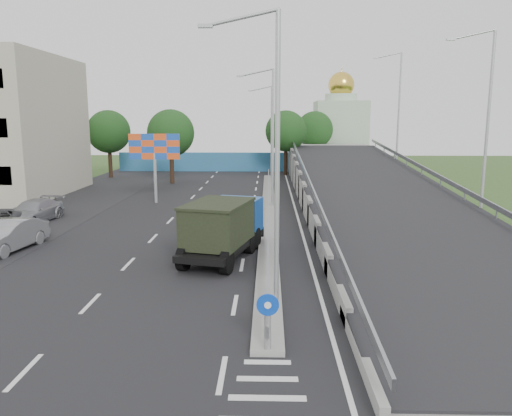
{
  "coord_description": "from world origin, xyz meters",
  "views": [
    {
      "loc": [
        0.01,
        -11.16,
        6.72
      ],
      "look_at": [
        -0.63,
        13.79,
        2.2
      ],
      "focal_mm": 35.0,
      "sensor_mm": 36.0,
      "label": 1
    }
  ],
  "objects_px": {
    "billboard": "(154,151)",
    "dump_truck": "(224,226)",
    "lamp_post_mid": "(270,130)",
    "parked_car_d": "(34,211)",
    "sign_bollard": "(268,321)",
    "lamp_post_near": "(272,145)",
    "church": "(340,128)",
    "parked_car_b": "(8,236)",
    "lamp_post_far": "(270,126)"
  },
  "relations": [
    {
      "from": "dump_truck",
      "to": "parked_car_b",
      "type": "bearing_deg",
      "value": -170.22
    },
    {
      "from": "lamp_post_far",
      "to": "parked_car_b",
      "type": "distance_m",
      "value": 35.74
    },
    {
      "from": "lamp_post_far",
      "to": "dump_truck",
      "type": "distance_m",
      "value": 33.98
    },
    {
      "from": "lamp_post_near",
      "to": "dump_truck",
      "type": "distance_m",
      "value": 7.96
    },
    {
      "from": "lamp_post_near",
      "to": "lamp_post_far",
      "type": "height_order",
      "value": "same"
    },
    {
      "from": "lamp_post_mid",
      "to": "dump_truck",
      "type": "height_order",
      "value": "lamp_post_mid"
    },
    {
      "from": "lamp_post_far",
      "to": "church",
      "type": "height_order",
      "value": "church"
    },
    {
      "from": "lamp_post_far",
      "to": "sign_bollard",
      "type": "bearing_deg",
      "value": -90.14
    },
    {
      "from": "lamp_post_mid",
      "to": "lamp_post_far",
      "type": "bearing_deg",
      "value": 90.0
    },
    {
      "from": "lamp_post_near",
      "to": "parked_car_b",
      "type": "distance_m",
      "value": 16.02
    },
    {
      "from": "church",
      "to": "dump_truck",
      "type": "relative_size",
      "value": 2.01
    },
    {
      "from": "billboard",
      "to": "dump_truck",
      "type": "xyz_separation_m",
      "value": [
        6.85,
        -15.64,
        -2.6
      ]
    },
    {
      "from": "parked_car_d",
      "to": "lamp_post_near",
      "type": "bearing_deg",
      "value": -35.69
    },
    {
      "from": "lamp_post_near",
      "to": "church",
      "type": "xyz_separation_m",
      "value": [
        9.89,
        54.0,
        -0.5
      ]
    },
    {
      "from": "lamp_post_far",
      "to": "parked_car_d",
      "type": "bearing_deg",
      "value": -120.88
    },
    {
      "from": "sign_bollard",
      "to": "lamp_post_near",
      "type": "xyz_separation_m",
      "value": [
        0.11,
        3.83,
        4.77
      ]
    },
    {
      "from": "lamp_post_mid",
      "to": "lamp_post_far",
      "type": "xyz_separation_m",
      "value": [
        0.0,
        20.0,
        0.0
      ]
    },
    {
      "from": "lamp_post_near",
      "to": "lamp_post_mid",
      "type": "relative_size",
      "value": 1.0
    },
    {
      "from": "church",
      "to": "parked_car_d",
      "type": "distance_m",
      "value": 47.3
    },
    {
      "from": "sign_bollard",
      "to": "parked_car_d",
      "type": "relative_size",
      "value": 0.33
    },
    {
      "from": "sign_bollard",
      "to": "parked_car_d",
      "type": "height_order",
      "value": "sign_bollard"
    },
    {
      "from": "billboard",
      "to": "parked_car_d",
      "type": "distance_m",
      "value": 10.53
    },
    {
      "from": "lamp_post_near",
      "to": "parked_car_d",
      "type": "distance_m",
      "value": 21.59
    },
    {
      "from": "dump_truck",
      "to": "sign_bollard",
      "type": "bearing_deg",
      "value": -63.76
    },
    {
      "from": "parked_car_b",
      "to": "parked_car_d",
      "type": "bearing_deg",
      "value": 114.51
    },
    {
      "from": "billboard",
      "to": "parked_car_d",
      "type": "height_order",
      "value": "billboard"
    },
    {
      "from": "parked_car_b",
      "to": "billboard",
      "type": "bearing_deg",
      "value": 82.54
    },
    {
      "from": "lamp_post_far",
      "to": "parked_car_b",
      "type": "xyz_separation_m",
      "value": [
        -13.39,
        -32.76,
        -5.01
      ]
    },
    {
      "from": "lamp_post_near",
      "to": "parked_car_b",
      "type": "xyz_separation_m",
      "value": [
        -13.39,
        7.24,
        -5.01
      ]
    },
    {
      "from": "lamp_post_near",
      "to": "lamp_post_mid",
      "type": "bearing_deg",
      "value": 90.0
    },
    {
      "from": "parked_car_b",
      "to": "church",
      "type": "bearing_deg",
      "value": 72.23
    },
    {
      "from": "sign_bollard",
      "to": "lamp_post_far",
      "type": "xyz_separation_m",
      "value": [
        0.11,
        43.83,
        4.77
      ]
    },
    {
      "from": "dump_truck",
      "to": "parked_car_d",
      "type": "height_order",
      "value": "dump_truck"
    },
    {
      "from": "church",
      "to": "dump_truck",
      "type": "xyz_separation_m",
      "value": [
        -12.15,
        -47.64,
        -3.72
      ]
    },
    {
      "from": "lamp_post_far",
      "to": "billboard",
      "type": "bearing_deg",
      "value": -116.84
    },
    {
      "from": "lamp_post_far",
      "to": "billboard",
      "type": "height_order",
      "value": "lamp_post_far"
    },
    {
      "from": "lamp_post_far",
      "to": "church",
      "type": "distance_m",
      "value": 17.15
    },
    {
      "from": "lamp_post_far",
      "to": "church",
      "type": "xyz_separation_m",
      "value": [
        9.89,
        14.0,
        -0.5
      ]
    },
    {
      "from": "lamp_post_near",
      "to": "parked_car_b",
      "type": "height_order",
      "value": "lamp_post_near"
    },
    {
      "from": "sign_bollard",
      "to": "parked_car_b",
      "type": "distance_m",
      "value": 17.28
    },
    {
      "from": "lamp_post_near",
      "to": "lamp_post_mid",
      "type": "height_order",
      "value": "same"
    },
    {
      "from": "lamp_post_near",
      "to": "dump_truck",
      "type": "height_order",
      "value": "lamp_post_near"
    },
    {
      "from": "lamp_post_mid",
      "to": "billboard",
      "type": "height_order",
      "value": "lamp_post_mid"
    },
    {
      "from": "lamp_post_mid",
      "to": "billboard",
      "type": "bearing_deg",
      "value": 167.62
    },
    {
      "from": "lamp_post_near",
      "to": "billboard",
      "type": "xyz_separation_m",
      "value": [
        -9.11,
        22.0,
        -1.62
      ]
    },
    {
      "from": "lamp_post_near",
      "to": "lamp_post_far",
      "type": "relative_size",
      "value": 1.0
    },
    {
      "from": "billboard",
      "to": "dump_truck",
      "type": "bearing_deg",
      "value": -66.36
    },
    {
      "from": "lamp_post_near",
      "to": "parked_car_d",
      "type": "height_order",
      "value": "lamp_post_near"
    },
    {
      "from": "lamp_post_mid",
      "to": "parked_car_d",
      "type": "distance_m",
      "value": 17.18
    },
    {
      "from": "lamp_post_near",
      "to": "dump_truck",
      "type": "bearing_deg",
      "value": 109.58
    }
  ]
}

